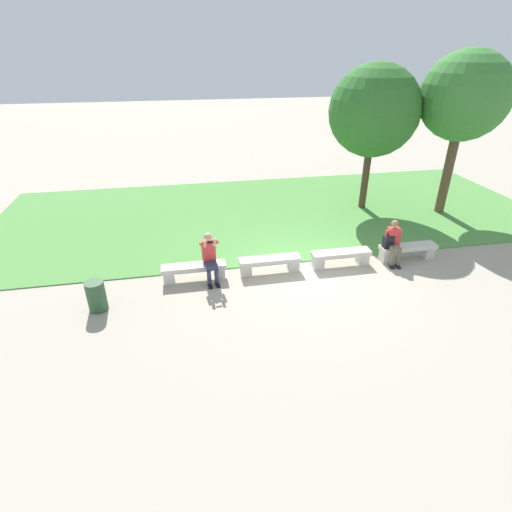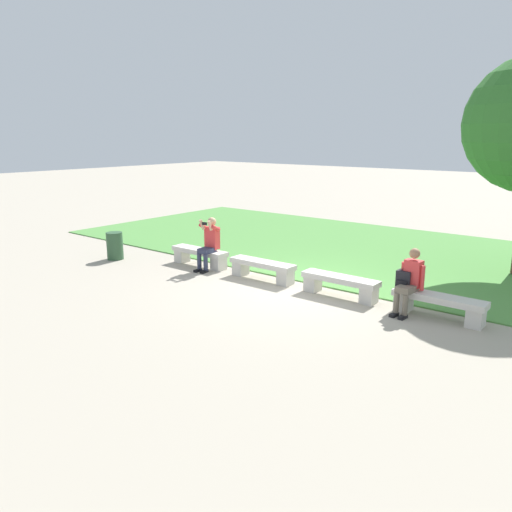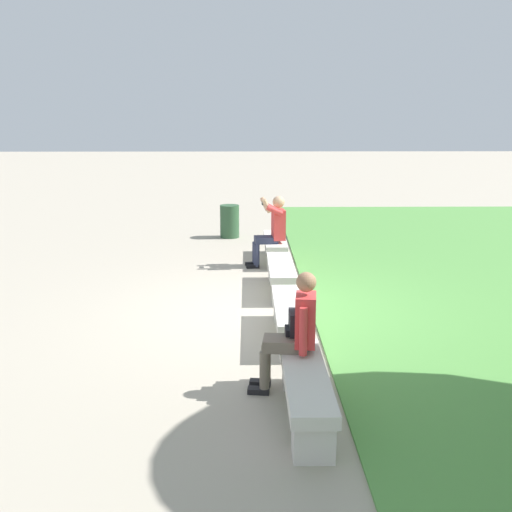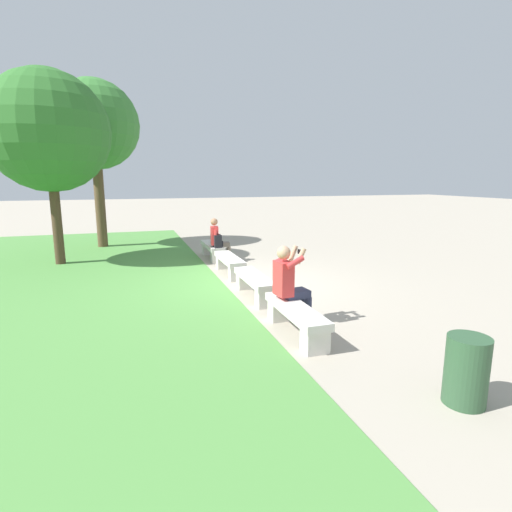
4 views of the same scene
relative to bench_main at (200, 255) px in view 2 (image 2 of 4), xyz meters
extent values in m
plane|color=#A89E8C|center=(3.11, 0.00, -0.29)|extent=(80.00, 80.00, 0.00)
cube|color=#518E42|center=(3.11, 4.38, -0.28)|extent=(19.91, 8.00, 0.03)
cube|color=beige|center=(0.00, 0.00, 0.10)|extent=(1.70, 0.40, 0.12)
cube|color=beige|center=(-0.67, 0.00, -0.13)|extent=(0.28, 0.34, 0.33)
cube|color=beige|center=(0.67, 0.00, -0.13)|extent=(0.28, 0.34, 0.33)
cube|color=beige|center=(2.07, 0.00, 0.10)|extent=(1.70, 0.40, 0.12)
cube|color=beige|center=(1.40, 0.00, -0.13)|extent=(0.28, 0.34, 0.33)
cube|color=beige|center=(2.74, 0.00, -0.13)|extent=(0.28, 0.34, 0.33)
cube|color=beige|center=(4.14, 0.00, 0.10)|extent=(1.70, 0.40, 0.12)
cube|color=beige|center=(3.47, 0.00, -0.13)|extent=(0.28, 0.34, 0.33)
cube|color=beige|center=(4.81, 0.00, -0.13)|extent=(0.28, 0.34, 0.33)
cube|color=beige|center=(6.21, 0.00, 0.10)|extent=(1.70, 0.40, 0.12)
cube|color=beige|center=(5.54, 0.00, -0.13)|extent=(0.28, 0.34, 0.33)
cube|color=beige|center=(6.88, 0.00, -0.13)|extent=(0.28, 0.34, 0.33)
cube|color=black|center=(0.38, -0.46, -0.26)|extent=(0.13, 0.25, 0.06)
cylinder|color=#2D334C|center=(0.37, -0.39, -0.05)|extent=(0.11, 0.11, 0.42)
cube|color=black|center=(0.58, -0.44, -0.26)|extent=(0.13, 0.25, 0.06)
cylinder|color=#2D334C|center=(0.57, -0.37, -0.05)|extent=(0.11, 0.11, 0.42)
cube|color=#2D334C|center=(0.45, -0.19, 0.22)|extent=(0.34, 0.45, 0.12)
cube|color=#D83838|center=(0.42, 0.04, 0.50)|extent=(0.36, 0.26, 0.56)
sphere|color=tan|center=(0.42, 0.04, 0.92)|extent=(0.22, 0.22, 0.22)
cylinder|color=#D83838|center=(0.24, -0.08, 0.79)|extent=(0.12, 0.32, 0.21)
cylinder|color=tan|center=(0.32, -0.21, 0.87)|extent=(0.08, 0.18, 0.27)
cylinder|color=#D83838|center=(0.62, -0.04, 0.79)|extent=(0.12, 0.32, 0.21)
cylinder|color=tan|center=(0.57, -0.18, 0.87)|extent=(0.12, 0.20, 0.27)
cube|color=black|center=(0.45, -0.26, 0.91)|extent=(0.15, 0.03, 0.08)
cube|color=black|center=(5.54, -0.41, -0.26)|extent=(0.12, 0.23, 0.06)
cylinder|color=#6B6051|center=(5.54, -0.35, -0.05)|extent=(0.10, 0.10, 0.42)
cube|color=black|center=(5.71, -0.43, -0.26)|extent=(0.12, 0.23, 0.06)
cylinder|color=#6B6051|center=(5.72, -0.37, -0.05)|extent=(0.10, 0.10, 0.42)
cube|color=#6B6051|center=(5.65, -0.18, 0.22)|extent=(0.32, 0.43, 0.12)
cube|color=#D83838|center=(5.68, 0.04, 0.48)|extent=(0.34, 0.24, 0.52)
sphere|color=#9E7051|center=(5.68, 0.04, 0.87)|extent=(0.20, 0.20, 0.20)
cylinder|color=#D83838|center=(5.48, 0.04, 0.43)|extent=(0.08, 0.08, 0.48)
cylinder|color=#D83838|center=(5.87, 0.00, 0.43)|extent=(0.08, 0.08, 0.48)
cube|color=black|center=(5.53, -0.01, 0.34)|extent=(0.28, 0.20, 0.36)
cube|color=black|center=(5.53, -0.12, 0.27)|extent=(0.20, 0.06, 0.16)
torus|color=black|center=(5.53, -0.01, 0.54)|extent=(0.10, 0.02, 0.10)
cylinder|color=#2D5133|center=(-2.33, -0.94, 0.08)|extent=(0.44, 0.44, 0.75)
camera|label=1|loc=(-0.12, -9.36, 5.31)|focal=28.00mm
camera|label=2|loc=(9.02, -8.98, 3.04)|focal=35.00mm
camera|label=3|loc=(11.30, -0.53, 2.45)|focal=42.00mm
camera|label=4|loc=(-5.35, 2.37, 2.08)|focal=28.00mm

